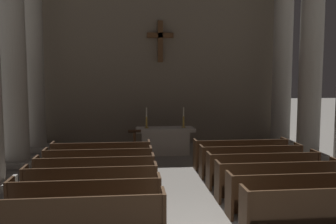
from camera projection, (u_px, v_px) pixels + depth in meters
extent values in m
cube|color=#422B19|center=(80.00, 222.00, 6.26)|extent=(2.86, 0.40, 0.05)
cube|color=#422B19|center=(77.00, 212.00, 6.01)|extent=(2.86, 0.05, 0.50)
cube|color=#422B19|center=(163.00, 216.00, 6.38)|extent=(0.06, 0.50, 0.95)
cube|color=#422B19|center=(86.00, 202.00, 7.23)|extent=(2.86, 0.40, 0.05)
cube|color=#422B19|center=(85.00, 193.00, 6.98)|extent=(2.86, 0.05, 0.50)
cube|color=#422B19|center=(88.00, 210.00, 7.43)|extent=(2.86, 0.04, 0.40)
cube|color=#422B19|center=(159.00, 198.00, 7.36)|extent=(0.06, 0.50, 0.95)
cube|color=#422B19|center=(10.00, 203.00, 7.06)|extent=(0.06, 0.50, 0.95)
cube|color=#422B19|center=(92.00, 187.00, 8.21)|extent=(2.86, 0.40, 0.05)
cube|color=#422B19|center=(90.00, 178.00, 7.96)|extent=(2.86, 0.05, 0.50)
cube|color=#422B19|center=(93.00, 194.00, 8.41)|extent=(2.86, 0.04, 0.40)
cube|color=#422B19|center=(156.00, 183.00, 8.34)|extent=(0.06, 0.50, 0.95)
cube|color=#422B19|center=(25.00, 188.00, 8.04)|extent=(0.06, 0.50, 0.95)
cube|color=#422B19|center=(96.00, 176.00, 9.19)|extent=(2.86, 0.40, 0.05)
cube|color=#422B19|center=(95.00, 167.00, 8.94)|extent=(2.86, 0.05, 0.50)
cube|color=#422B19|center=(96.00, 182.00, 9.39)|extent=(2.86, 0.04, 0.40)
cube|color=#422B19|center=(153.00, 172.00, 9.32)|extent=(0.06, 0.50, 0.95)
cube|color=#422B19|center=(36.00, 175.00, 9.01)|extent=(0.06, 0.50, 0.95)
cube|color=#422B19|center=(99.00, 166.00, 10.17)|extent=(2.86, 0.40, 0.05)
cube|color=#422B19|center=(98.00, 158.00, 9.92)|extent=(2.86, 0.05, 0.50)
cube|color=#422B19|center=(100.00, 172.00, 10.37)|extent=(2.86, 0.04, 0.40)
cube|color=#422B19|center=(151.00, 163.00, 10.30)|extent=(0.06, 0.50, 0.95)
cube|color=#422B19|center=(45.00, 166.00, 9.99)|extent=(0.06, 0.50, 0.95)
cube|color=#422B19|center=(102.00, 158.00, 11.15)|extent=(2.86, 0.40, 0.05)
cube|color=#422B19|center=(101.00, 151.00, 10.90)|extent=(2.86, 0.05, 0.50)
cube|color=#422B19|center=(102.00, 164.00, 11.35)|extent=(2.86, 0.04, 0.40)
cube|color=#422B19|center=(149.00, 156.00, 11.27)|extent=(0.06, 0.50, 0.95)
cube|color=#422B19|center=(53.00, 158.00, 10.97)|extent=(0.06, 0.50, 0.95)
cube|color=#422B19|center=(320.00, 212.00, 6.71)|extent=(2.86, 0.40, 0.05)
cube|color=#422B19|center=(327.00, 202.00, 6.46)|extent=(2.86, 0.05, 0.50)
cube|color=#422B19|center=(315.00, 220.00, 6.91)|extent=(2.86, 0.04, 0.40)
cube|color=#422B19|center=(244.00, 213.00, 6.53)|extent=(0.06, 0.50, 0.95)
cube|color=#422B19|center=(296.00, 195.00, 7.69)|extent=(2.86, 0.40, 0.05)
cube|color=#422B19|center=(301.00, 186.00, 7.44)|extent=(2.86, 0.05, 0.50)
cube|color=#422B19|center=(292.00, 202.00, 7.89)|extent=(2.86, 0.04, 0.40)
cube|color=#422B19|center=(229.00, 195.00, 7.51)|extent=(0.06, 0.50, 0.95)
cube|color=#422B19|center=(277.00, 182.00, 8.67)|extent=(2.86, 0.40, 0.05)
cube|color=#422B19|center=(281.00, 173.00, 8.42)|extent=(2.86, 0.05, 0.50)
cube|color=#422B19|center=(274.00, 188.00, 8.87)|extent=(2.86, 0.04, 0.40)
cube|color=#422B19|center=(218.00, 182.00, 8.49)|extent=(0.06, 0.50, 0.95)
cube|color=#422B19|center=(335.00, 178.00, 8.79)|extent=(0.06, 0.50, 0.95)
cube|color=#422B19|center=(262.00, 171.00, 9.65)|extent=(2.86, 0.40, 0.05)
cube|color=#422B19|center=(266.00, 163.00, 9.40)|extent=(2.86, 0.05, 0.50)
cube|color=#422B19|center=(260.00, 177.00, 9.85)|extent=(2.86, 0.04, 0.40)
cube|color=#422B19|center=(209.00, 171.00, 9.47)|extent=(0.06, 0.50, 0.95)
cube|color=#422B19|center=(315.00, 168.00, 9.77)|extent=(0.06, 0.50, 0.95)
cube|color=#422B19|center=(250.00, 162.00, 10.62)|extent=(2.86, 0.40, 0.05)
cube|color=#422B19|center=(253.00, 155.00, 10.37)|extent=(2.86, 0.05, 0.50)
cube|color=#422B19|center=(248.00, 168.00, 10.82)|extent=(2.86, 0.04, 0.40)
cube|color=#422B19|center=(201.00, 162.00, 10.45)|extent=(0.06, 0.50, 0.95)
cube|color=#422B19|center=(298.00, 159.00, 10.75)|extent=(0.06, 0.50, 0.95)
cube|color=#422B19|center=(240.00, 155.00, 11.60)|extent=(2.86, 0.40, 0.05)
cube|color=#422B19|center=(242.00, 148.00, 11.35)|extent=(2.86, 0.05, 0.50)
cube|color=#422B19|center=(238.00, 160.00, 11.80)|extent=(2.86, 0.04, 0.40)
cube|color=#422B19|center=(195.00, 154.00, 11.43)|extent=(0.06, 0.50, 0.95)
cube|color=#422B19|center=(284.00, 152.00, 11.73)|extent=(0.06, 0.50, 0.95)
cube|color=#ADA89E|center=(18.00, 162.00, 11.94)|extent=(1.10, 1.10, 0.20)
cylinder|color=#ADA89E|center=(14.00, 62.00, 11.62)|extent=(0.79, 0.79, 6.79)
cube|color=#ADA89E|center=(307.00, 156.00, 12.98)|extent=(1.10, 1.10, 0.20)
cylinder|color=#ADA89E|center=(311.00, 63.00, 12.66)|extent=(0.79, 0.79, 6.79)
cube|color=#ADA89E|center=(37.00, 148.00, 14.32)|extent=(1.10, 1.10, 0.20)
cylinder|color=#ADA89E|center=(33.00, 65.00, 14.00)|extent=(0.79, 0.79, 6.79)
cube|color=#ADA89E|center=(280.00, 143.00, 15.36)|extent=(1.10, 1.10, 0.20)
cylinder|color=#ADA89E|center=(282.00, 65.00, 15.04)|extent=(0.79, 0.79, 6.79)
cube|color=#BCB7AD|center=(165.00, 143.00, 13.65)|extent=(1.76, 0.72, 0.88)
cube|color=#BCB7AD|center=(165.00, 130.00, 13.60)|extent=(2.20, 0.90, 0.12)
cube|color=silver|center=(165.00, 128.00, 13.59)|extent=(2.09, 0.86, 0.01)
cylinder|color=#B79338|center=(147.00, 128.00, 13.52)|extent=(0.16, 0.16, 0.02)
cylinder|color=#B79338|center=(147.00, 122.00, 13.50)|extent=(0.07, 0.07, 0.42)
cylinder|color=silver|center=(146.00, 112.00, 13.46)|extent=(0.04, 0.04, 0.35)
cylinder|color=#B79338|center=(184.00, 127.00, 13.66)|extent=(0.16, 0.16, 0.02)
cylinder|color=#B79338|center=(184.00, 122.00, 13.64)|extent=(0.07, 0.07, 0.42)
cylinder|color=silver|center=(184.00, 112.00, 13.60)|extent=(0.04, 0.04, 0.35)
cube|color=gray|center=(160.00, 52.00, 15.65)|extent=(11.29, 0.25, 8.01)
cube|color=brown|center=(160.00, 42.00, 15.38)|extent=(0.21, 0.21, 1.74)
cube|color=brown|center=(160.00, 35.00, 15.35)|extent=(1.12, 0.21, 0.21)
cylinder|color=#422B19|center=(135.00, 162.00, 12.38)|extent=(0.36, 0.36, 0.04)
cylinder|color=#422B19|center=(135.00, 147.00, 12.33)|extent=(0.10, 0.10, 1.05)
cube|color=#422B19|center=(135.00, 131.00, 12.27)|extent=(0.44, 0.31, 0.15)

